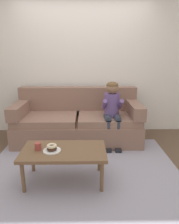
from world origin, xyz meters
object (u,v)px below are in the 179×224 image
(donut, at_px, (52,149))
(mug, at_px, (38,146))
(person_child, at_px, (112,108))
(coffee_table, at_px, (64,153))
(couch, at_px, (78,122))
(toy_controller, at_px, (45,159))

(donut, relative_size, mug, 1.33)
(person_child, xyz_separation_m, mug, (-1.02, -1.07, -0.19))
(person_child, height_order, donut, person_child)
(coffee_table, distance_m, person_child, 1.32)
(couch, distance_m, donut, 1.35)
(mug, height_order, toy_controller, mug)
(donut, bearing_deg, toy_controller, 111.25)
(person_child, bearing_deg, toy_controller, -151.33)
(donut, xyz_separation_m, mug, (-0.17, 0.04, 0.01))
(donut, distance_m, mug, 0.18)
(couch, bearing_deg, person_child, -19.15)
(donut, bearing_deg, person_child, 52.68)
(coffee_table, bearing_deg, donut, -165.22)
(couch, bearing_deg, toy_controller, -120.39)
(couch, relative_size, coffee_table, 2.18)
(person_child, xyz_separation_m, donut, (-0.85, -1.11, -0.20))
(coffee_table, bearing_deg, mug, 179.52)
(couch, height_order, mug, couch)
(coffee_table, bearing_deg, toy_controller, 124.57)
(person_child, bearing_deg, donut, -127.32)
(donut, relative_size, toy_controller, 0.53)
(donut, bearing_deg, coffee_table, 14.78)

